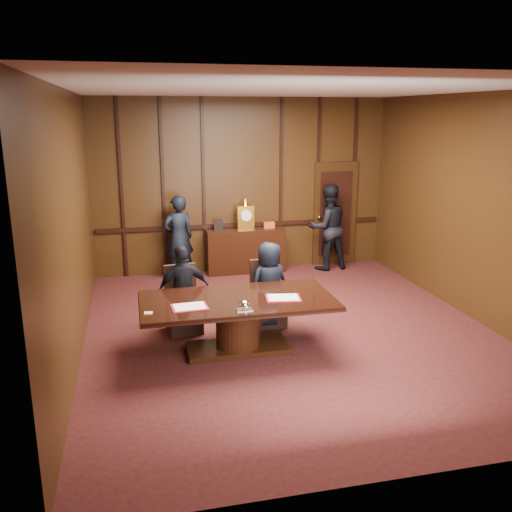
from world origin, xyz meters
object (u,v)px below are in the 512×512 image
(witness_left, at_px, (178,238))
(signatory_right, at_px, (269,285))
(signatory_left, at_px, (184,290))
(witness_right, at_px, (327,227))
(sideboard, at_px, (245,249))
(conference_table, at_px, (238,316))

(witness_left, bearing_deg, signatory_right, 98.71)
(signatory_left, distance_m, witness_right, 4.30)
(signatory_left, relative_size, witness_left, 0.81)
(sideboard, xyz_separation_m, signatory_right, (-0.25, -2.96, 0.17))
(conference_table, xyz_separation_m, signatory_right, (0.65, 0.80, 0.15))
(witness_right, bearing_deg, sideboard, -12.52)
(sideboard, distance_m, conference_table, 3.87)
(signatory_left, height_order, witness_right, witness_right)
(sideboard, relative_size, signatory_right, 1.21)
(conference_table, height_order, witness_left, witness_left)
(conference_table, relative_size, signatory_left, 1.96)
(sideboard, bearing_deg, conference_table, -103.48)
(sideboard, height_order, conference_table, sideboard)
(signatory_right, bearing_deg, witness_right, -143.16)
(witness_left, distance_m, witness_right, 3.08)
(conference_table, height_order, witness_right, witness_right)
(signatory_left, distance_m, signatory_right, 1.30)
(signatory_right, xyz_separation_m, witness_right, (1.96, 2.80, 0.23))
(witness_left, xyz_separation_m, witness_right, (3.08, 0.00, 0.06))
(witness_left, bearing_deg, witness_right, 166.91)
(conference_table, bearing_deg, witness_left, 97.44)
(sideboard, distance_m, witness_left, 1.42)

